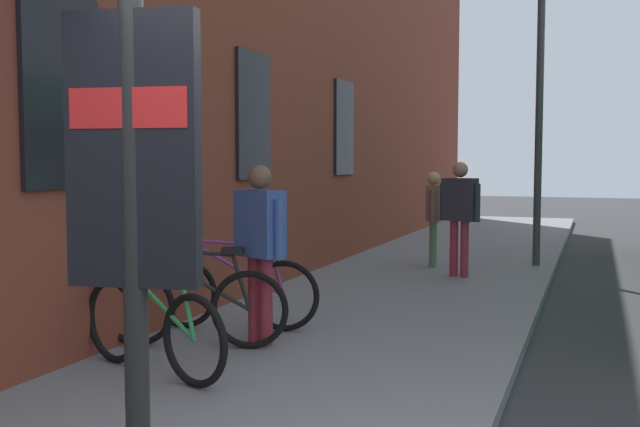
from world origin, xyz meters
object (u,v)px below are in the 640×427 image
Objects in this scene: pedestrian_near_bus at (433,209)px; bicycle_beside_lamp at (234,292)px; bicycle_far_end at (152,326)px; pedestrian_by_facade at (260,235)px; street_lamp at (540,64)px; bicycle_leaning_wall at (194,305)px; pedestrian_crossing_street at (460,207)px; transit_info_sign at (134,188)px.

bicycle_beside_lamp is at bearing 169.46° from pedestrian_near_bus.
bicycle_far_end is 1.01× the size of pedestrian_by_facade.
bicycle_beside_lamp is at bearing 156.73° from street_lamp.
bicycle_leaning_wall is 7.62m from street_lamp.
pedestrian_crossing_street reaches higher than bicycle_beside_lamp.
bicycle_beside_lamp is at bearing -1.00° from bicycle_leaning_wall.
street_lamp is at bearing -64.74° from pedestrian_near_bus.
transit_info_sign is 3.82m from pedestrian_by_facade.
bicycle_far_end is 1.00× the size of pedestrian_crossing_street.
bicycle_leaning_wall is at bearing 179.00° from bicycle_beside_lamp.
bicycle_far_end is 1.61m from bicycle_beside_lamp.
street_lamp is (6.58, -2.52, 2.89)m from bicycle_leaning_wall.
pedestrian_by_facade is 6.93m from street_lamp.
transit_info_sign reaches higher than pedestrian_near_bus.
street_lamp is at bearing -30.77° from pedestrian_crossing_street.
pedestrian_near_bus is 0.28× the size of street_lamp.
bicycle_far_end is at bearing 33.08° from transit_info_sign.
transit_info_sign is at bearing -179.06° from pedestrian_crossing_street.
transit_info_sign is 1.43× the size of pedestrian_by_facade.
pedestrian_near_bus is at bearing 115.26° from street_lamp.
bicycle_leaning_wall is 3.84m from transit_info_sign.
pedestrian_by_facade is at bearing -17.40° from bicycle_far_end.
bicycle_far_end is 0.98× the size of bicycle_leaning_wall.
bicycle_leaning_wall and bicycle_beside_lamp have the same top height.
bicycle_far_end is at bearing -176.03° from bicycle_beside_lamp.
bicycle_beside_lamp is 1.04× the size of pedestrian_by_facade.
transit_info_sign is 8.20m from pedestrian_crossing_street.
transit_info_sign reaches higher than pedestrian_crossing_street.
transit_info_sign is 1.41× the size of pedestrian_crossing_street.
transit_info_sign is at bearing -152.59° from bicycle_leaning_wall.
bicycle_leaning_wall is at bearing 8.33° from bicycle_far_end.
street_lamp is at bearing -17.85° from bicycle_far_end.
transit_info_sign is (-2.39, -1.55, 1.21)m from bicycle_far_end.
pedestrian_by_facade is at bearing 175.23° from pedestrian_near_bus.
pedestrian_by_facade is (0.35, -0.50, 0.63)m from bicycle_leaning_wall.
pedestrian_near_bus is at bearing -4.77° from pedestrian_by_facade.
pedestrian_near_bus is at bearing -7.11° from bicycle_far_end.
bicycle_far_end is at bearing 166.24° from pedestrian_crossing_street.
bicycle_far_end is 1.10× the size of pedestrian_near_bus.
bicycle_beside_lamp is 0.72× the size of transit_info_sign.
street_lamp is at bearing -23.27° from bicycle_beside_lamp.
bicycle_far_end is at bearing 162.60° from pedestrian_by_facade.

